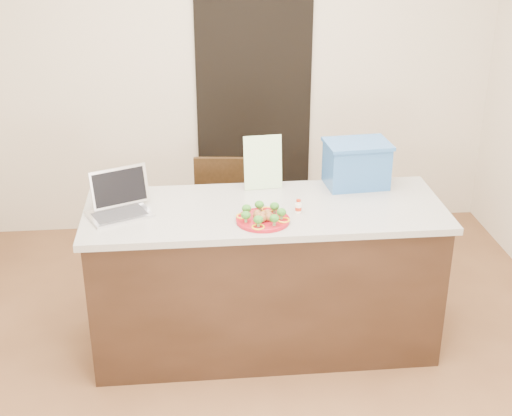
{
  "coord_description": "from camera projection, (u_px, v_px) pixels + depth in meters",
  "views": [
    {
      "loc": [
        -0.41,
        -3.43,
        2.6
      ],
      "look_at": [
        -0.06,
        0.2,
        0.94
      ],
      "focal_mm": 50.0,
      "sensor_mm": 36.0,
      "label": 1
    }
  ],
  "objects": [
    {
      "name": "yogurt_bottle",
      "position": [
        298.0,
        207.0,
        3.99
      ],
      "size": [
        0.04,
        0.04,
        0.08
      ],
      "rotation": [
        0.0,
        0.0,
        0.29
      ],
      "color": "white",
      "rests_on": "island"
    },
    {
      "name": "room_shell",
      "position": [
        271.0,
        100.0,
        3.55
      ],
      "size": [
        4.0,
        4.0,
        4.0
      ],
      "color": "white",
      "rests_on": "ground"
    },
    {
      "name": "pepper_rings",
      "position": [
        263.0,
        218.0,
        3.89
      ],
      "size": [
        0.29,
        0.29,
        0.01
      ],
      "color": "orange",
      "rests_on": "plate"
    },
    {
      "name": "broccoli",
      "position": [
        263.0,
        212.0,
        3.87
      ],
      "size": [
        0.25,
        0.25,
        0.04
      ],
      "color": "#1E5516",
      "rests_on": "plate"
    },
    {
      "name": "napkin",
      "position": [
        263.0,
        214.0,
        3.98
      ],
      "size": [
        0.16,
        0.16,
        0.01
      ],
      "primitive_type": "cube",
      "rotation": [
        0.0,
        0.0,
        0.18
      ],
      "color": "white",
      "rests_on": "island"
    },
    {
      "name": "knife",
      "position": [
        268.0,
        214.0,
        3.97
      ],
      "size": [
        0.03,
        0.19,
        0.01
      ],
      "rotation": [
        0.0,
        0.0,
        0.15
      ],
      "color": "white",
      "rests_on": "napkin"
    },
    {
      "name": "doorway",
      "position": [
        254.0,
        108.0,
        5.61
      ],
      "size": [
        0.9,
        0.02,
        2.0
      ],
      "primitive_type": "cube",
      "color": "black",
      "rests_on": "ground"
    },
    {
      "name": "laptop",
      "position": [
        120.0,
        201.0,
        3.99
      ],
      "size": [
        0.4,
        0.38,
        0.24
      ],
      "rotation": [
        0.0,
        0.0,
        0.42
      ],
      "color": "silver",
      "rests_on": "island"
    },
    {
      "name": "meatballs",
      "position": [
        263.0,
        215.0,
        3.88
      ],
      "size": [
        0.12,
        0.11,
        0.04
      ],
      "color": "brown",
      "rests_on": "plate"
    },
    {
      "name": "fork",
      "position": [
        259.0,
        212.0,
        3.99
      ],
      "size": [
        0.05,
        0.15,
        0.0
      ],
      "rotation": [
        0.0,
        0.0,
        0.33
      ],
      "color": "silver",
      "rests_on": "napkin"
    },
    {
      "name": "plate",
      "position": [
        263.0,
        220.0,
        3.89
      ],
      "size": [
        0.3,
        0.3,
        0.02
      ],
      "rotation": [
        0.0,
        0.0,
        0.16
      ],
      "color": "maroon",
      "rests_on": "island"
    },
    {
      "name": "ground",
      "position": [
        269.0,
        366.0,
        4.22
      ],
      "size": [
        4.0,
        4.0,
        0.0
      ],
      "primitive_type": "plane",
      "color": "brown",
      "rests_on": "ground"
    },
    {
      "name": "leaflet",
      "position": [
        263.0,
        162.0,
        4.26
      ],
      "size": [
        0.23,
        0.07,
        0.33
      ],
      "primitive_type": "cube",
      "rotation": [
        -0.14,
        0.0,
        0.09
      ],
      "color": "white",
      "rests_on": "island"
    },
    {
      "name": "blue_box",
      "position": [
        356.0,
        164.0,
        4.32
      ],
      "size": [
        0.4,
        0.3,
        0.28
      ],
      "rotation": [
        0.0,
        0.0,
        0.08
      ],
      "color": "#285693",
      "rests_on": "island"
    },
    {
      "name": "island",
      "position": [
        265.0,
        277.0,
        4.26
      ],
      "size": [
        2.06,
        0.76,
        0.92
      ],
      "color": "black",
      "rests_on": "ground"
    },
    {
      "name": "chair",
      "position": [
        223.0,
        212.0,
        5.02
      ],
      "size": [
        0.43,
        0.43,
        0.87
      ],
      "rotation": [
        0.0,
        0.0,
        -0.11
      ],
      "color": "#321F0F",
      "rests_on": "ground"
    }
  ]
}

